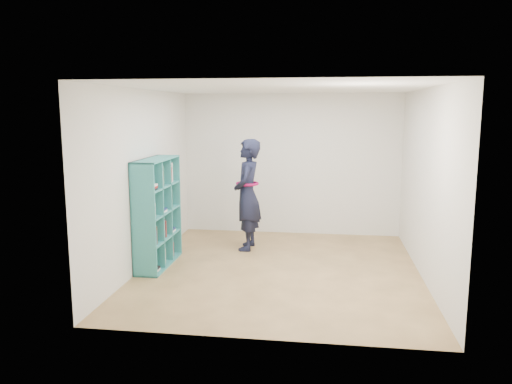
# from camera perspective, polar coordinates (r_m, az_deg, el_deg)

# --- Properties ---
(floor) EXTENTS (4.50, 4.50, 0.00)m
(floor) POSITION_cam_1_polar(r_m,az_deg,el_deg) (7.37, 2.67, -8.87)
(floor) COLOR olive
(floor) RESTS_ON ground
(ceiling) EXTENTS (4.50, 4.50, 0.00)m
(ceiling) POSITION_cam_1_polar(r_m,az_deg,el_deg) (7.00, 2.83, 11.78)
(ceiling) COLOR white
(ceiling) RESTS_ON wall_back
(wall_left) EXTENTS (0.02, 4.50, 2.60)m
(wall_left) POSITION_cam_1_polar(r_m,az_deg,el_deg) (7.52, -12.61, 1.47)
(wall_left) COLOR silver
(wall_left) RESTS_ON floor
(wall_right) EXTENTS (0.02, 4.50, 2.60)m
(wall_right) POSITION_cam_1_polar(r_m,az_deg,el_deg) (7.17, 18.88, 0.80)
(wall_right) COLOR silver
(wall_right) RESTS_ON floor
(wall_back) EXTENTS (4.00, 0.02, 2.60)m
(wall_back) POSITION_cam_1_polar(r_m,az_deg,el_deg) (9.29, 4.05, 3.15)
(wall_back) COLOR silver
(wall_back) RESTS_ON floor
(wall_front) EXTENTS (4.00, 0.02, 2.60)m
(wall_front) POSITION_cam_1_polar(r_m,az_deg,el_deg) (4.87, 0.26, -2.57)
(wall_front) COLOR silver
(wall_front) RESTS_ON floor
(bookshelf) EXTENTS (0.35, 1.20, 1.61)m
(bookshelf) POSITION_cam_1_polar(r_m,az_deg,el_deg) (7.54, -11.39, -2.45)
(bookshelf) COLOR teal
(bookshelf) RESTS_ON floor
(person) EXTENTS (0.45, 0.68, 1.84)m
(person) POSITION_cam_1_polar(r_m,az_deg,el_deg) (8.23, -0.99, -0.30)
(person) COLOR black
(person) RESTS_ON floor
(smartphone) EXTENTS (0.03, 0.10, 0.13)m
(smartphone) POSITION_cam_1_polar(r_m,az_deg,el_deg) (8.33, -1.98, 0.65)
(smartphone) COLOR silver
(smartphone) RESTS_ON person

